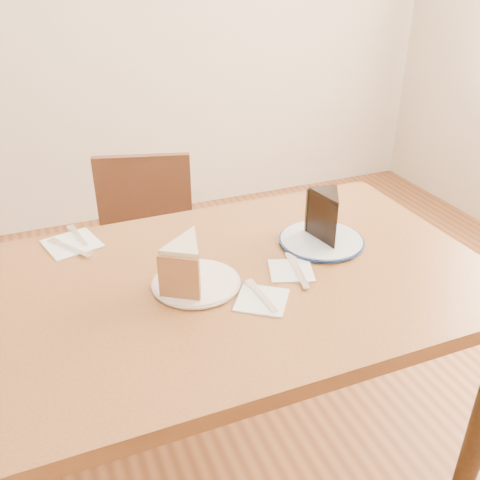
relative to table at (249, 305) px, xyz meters
name	(u,v)px	position (x,y,z in m)	size (l,w,h in m)	color
ground	(247,472)	(0.00, 0.00, -0.65)	(4.00, 4.00, 0.00)	#4C2814
table	(249,305)	(0.00, 0.00, 0.00)	(1.20, 0.80, 0.75)	#542F17
chair_far	(148,262)	(-0.13, 0.63, -0.19)	(0.50, 0.50, 0.82)	#361A10
plate_cream	(196,283)	(-0.14, 0.00, 0.10)	(0.20, 0.20, 0.01)	white
plate_navy	(321,241)	(0.25, 0.07, 0.10)	(0.22, 0.22, 0.01)	white
carrot_cake	(188,262)	(-0.16, 0.00, 0.16)	(0.09, 0.13, 0.10)	beige
chocolate_cake	(328,219)	(0.26, 0.06, 0.17)	(0.08, 0.11, 0.12)	black
napkin_cream	(262,300)	(-0.02, -0.12, 0.10)	(0.11, 0.11, 0.00)	white
napkin_navy	(291,270)	(0.10, -0.03, 0.10)	(0.11, 0.11, 0.00)	white
napkin_spare	(72,244)	(-0.39, 0.32, 0.10)	(0.13, 0.13, 0.00)	white
fork_cream	(261,296)	(-0.02, -0.11, 0.10)	(0.01, 0.14, 0.00)	silver
knife_navy	(298,270)	(0.11, -0.04, 0.10)	(0.02, 0.17, 0.00)	silver
fork_spare	(78,235)	(-0.37, 0.35, 0.10)	(0.01, 0.14, 0.00)	silver
knife_spare	(70,248)	(-0.40, 0.29, 0.10)	(0.01, 0.16, 0.00)	white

